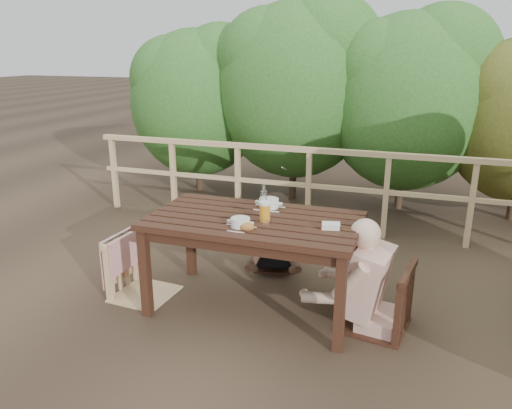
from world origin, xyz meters
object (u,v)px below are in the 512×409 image
(woman, at_px, (276,207))
(table, at_px, (254,264))
(soup_near, at_px, (240,223))
(tumbler, at_px, (266,225))
(chair_left, at_px, (141,242))
(beer_glass, at_px, (265,212))
(bottle, at_px, (264,200))
(chair_right, at_px, (379,267))
(butter_tub, at_px, (331,227))
(diner_right, at_px, (385,242))
(soup_far, at_px, (269,204))
(bread_roll, at_px, (247,227))
(chair_far, at_px, (275,228))

(woman, bearing_deg, table, 80.33)
(soup_near, height_order, tumbler, soup_near)
(chair_left, relative_size, beer_glass, 5.93)
(woman, xyz_separation_m, bottle, (0.10, -0.72, 0.29))
(chair_left, height_order, soup_near, chair_left)
(chair_right, xyz_separation_m, butter_tub, (-0.38, -0.06, 0.31))
(diner_right, xyz_separation_m, soup_far, (-1.01, 0.29, 0.11))
(diner_right, relative_size, tumbler, 21.15)
(chair_left, height_order, bottle, bottle)
(chair_left, bearing_deg, beer_glass, -81.65)
(bread_roll, height_order, bottle, bottle)
(table, bearing_deg, soup_far, 83.77)
(table, bearing_deg, bottle, 77.77)
(woman, relative_size, bread_roll, 10.25)
(chair_far, xyz_separation_m, diner_right, (1.11, -0.84, 0.31))
(chair_far, distance_m, soup_far, 0.70)
(chair_right, distance_m, woman, 1.38)
(diner_right, xyz_separation_m, beer_glass, (-0.94, -0.05, 0.15))
(soup_near, bearing_deg, soup_far, 82.79)
(chair_right, bearing_deg, chair_left, -76.85)
(chair_left, xyz_separation_m, beer_glass, (1.10, 0.08, 0.36))
(diner_right, relative_size, bread_roll, 11.95)
(tumbler, bearing_deg, bread_roll, -144.11)
(bread_roll, distance_m, beer_glass, 0.24)
(chair_left, relative_size, tumbler, 14.91)
(soup_far, bearing_deg, butter_tub, -29.95)
(chair_right, xyz_separation_m, bread_roll, (-0.98, -0.28, 0.31))
(chair_right, bearing_deg, bottle, -88.69)
(chair_left, height_order, butter_tub, chair_left)
(chair_right, distance_m, diner_right, 0.21)
(chair_left, relative_size, soup_far, 3.58)
(woman, xyz_separation_m, beer_glass, (0.17, -0.91, 0.25))
(table, distance_m, bread_roll, 0.51)
(diner_right, height_order, bottle, diner_right)
(chair_far, height_order, bottle, bottle)
(tumbler, bearing_deg, table, 131.47)
(chair_left, relative_size, bottle, 4.02)
(bottle, bearing_deg, woman, 98.10)
(table, xyz_separation_m, chair_right, (1.01, 0.01, 0.12))
(soup_near, bearing_deg, bottle, 79.99)
(bottle, height_order, tumbler, bottle)
(chair_right, bearing_deg, soup_near, -67.80)
(woman, xyz_separation_m, tumbler, (0.23, -1.05, 0.20))
(bread_roll, bearing_deg, beer_glass, 72.80)
(chair_left, relative_size, bread_roll, 8.42)
(beer_glass, height_order, tumbler, beer_glass)
(soup_near, bearing_deg, chair_far, 91.92)
(chair_right, relative_size, soup_far, 3.59)
(soup_near, xyz_separation_m, tumbler, (0.19, 0.05, -0.01))
(table, height_order, diner_right, diner_right)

